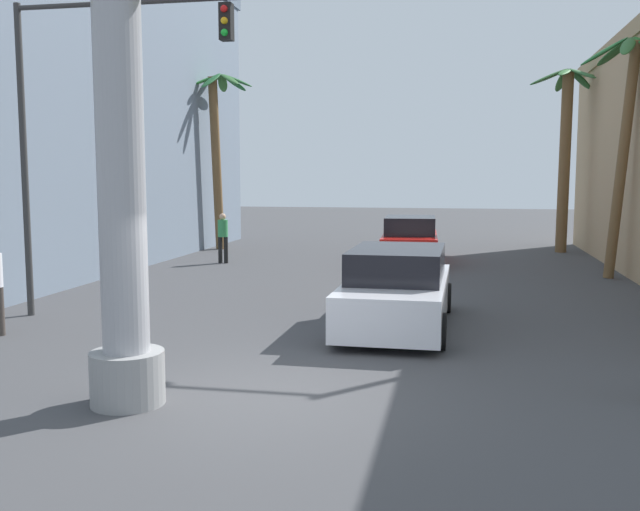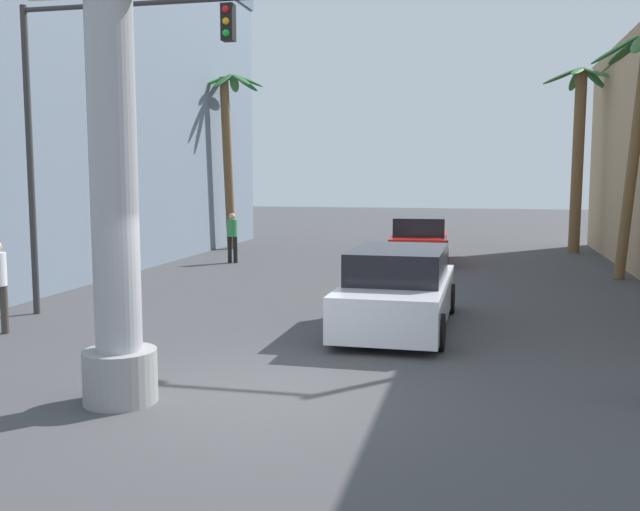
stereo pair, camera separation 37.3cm
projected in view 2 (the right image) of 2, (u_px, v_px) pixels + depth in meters
ground_plane at (370, 285)px, 19.34m from camera, size 91.30×91.30×0.00m
building_left at (79, 103)px, 24.75m from camera, size 6.83×18.37×10.87m
traffic_light_mast at (95, 99)px, 14.51m from camera, size 5.31×0.32×6.45m
car_lead at (398, 290)px, 13.91m from camera, size 2.06×4.89×1.56m
car_far at (420, 241)px, 24.31m from camera, size 2.12×4.44×1.56m
palm_tree_far_left at (229, 139)px, 28.10m from camera, size 2.42×2.43×6.94m
palm_tree_far_right at (578, 140)px, 26.81m from camera, size 2.91×2.88×7.02m
palm_tree_mid_right at (637, 116)px, 19.78m from camera, size 2.94×2.91×6.86m
pedestrian_far_left at (232, 234)px, 24.13m from camera, size 0.35×0.35×1.69m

